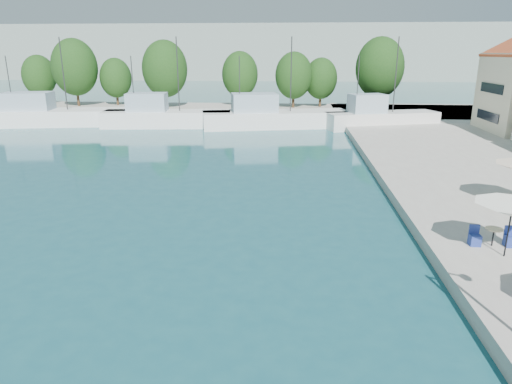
# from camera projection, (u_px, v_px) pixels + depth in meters

# --- Properties ---
(quay_far) EXTENTS (90.00, 16.00, 0.60)m
(quay_far) POSITION_uv_depth(u_px,v_px,m) (233.00, 111.00, 63.20)
(quay_far) COLOR #A59D95
(quay_far) RESTS_ON ground
(hill_west) EXTENTS (180.00, 40.00, 16.00)m
(hill_west) POSITION_uv_depth(u_px,v_px,m) (202.00, 52.00, 151.19)
(hill_west) COLOR gray
(hill_west) RESTS_ON ground
(hill_east) EXTENTS (140.00, 40.00, 12.00)m
(hill_east) POSITION_uv_depth(u_px,v_px,m) (403.00, 58.00, 165.54)
(hill_east) COLOR gray
(hill_east) RESTS_ON ground
(trawler_01) EXTENTS (17.68, 7.51, 10.20)m
(trawler_01) POSITION_uv_depth(u_px,v_px,m) (49.00, 116.00, 52.92)
(trawler_01) COLOR white
(trawler_01) RESTS_ON ground
(trawler_02) EXTENTS (14.74, 5.26, 10.20)m
(trawler_02) POSITION_uv_depth(u_px,v_px,m) (164.00, 117.00, 51.87)
(trawler_02) COLOR white
(trawler_02) RESTS_ON ground
(trawler_03) EXTENTS (16.94, 7.73, 10.20)m
(trawler_03) POSITION_uv_depth(u_px,v_px,m) (272.00, 118.00, 51.47)
(trawler_03) COLOR white
(trawler_03) RESTS_ON ground
(trawler_04) EXTENTS (12.95, 6.69, 10.20)m
(trawler_04) POSITION_uv_depth(u_px,v_px,m) (379.00, 119.00, 50.76)
(trawler_04) COLOR silver
(trawler_04) RESTS_ON ground
(tree_01) EXTENTS (4.88, 4.88, 7.23)m
(tree_01) POSITION_uv_depth(u_px,v_px,m) (39.00, 76.00, 68.61)
(tree_01) COLOR #3F2B19
(tree_01) RESTS_ON quay_far
(tree_02) EXTENTS (6.43, 6.43, 9.51)m
(tree_02) POSITION_uv_depth(u_px,v_px,m) (75.00, 67.00, 65.31)
(tree_02) COLOR #3F2B19
(tree_02) RESTS_ON quay_far
(tree_03) EXTENTS (4.60, 4.60, 6.81)m
(tree_03) POSITION_uv_depth(u_px,v_px,m) (116.00, 78.00, 67.07)
(tree_03) COLOR #3F2B19
(tree_03) RESTS_ON quay_far
(tree_04) EXTENTS (6.24, 6.24, 9.24)m
(tree_04) POSITION_uv_depth(u_px,v_px,m) (165.00, 69.00, 63.38)
(tree_04) COLOR #3F2B19
(tree_04) RESTS_ON quay_far
(tree_05) EXTENTS (5.24, 5.24, 7.75)m
(tree_05) POSITION_uv_depth(u_px,v_px,m) (240.00, 74.00, 66.22)
(tree_05) COLOR #3F2B19
(tree_05) RESTS_ON quay_far
(tree_06) EXTENTS (5.19, 5.19, 7.68)m
(tree_06) POSITION_uv_depth(u_px,v_px,m) (294.00, 76.00, 63.71)
(tree_06) COLOR #3F2B19
(tree_06) RESTS_ON quay_far
(tree_07) EXTENTS (4.64, 4.64, 6.86)m
(tree_07) POSITION_uv_depth(u_px,v_px,m) (321.00, 79.00, 64.93)
(tree_07) COLOR #3F2B19
(tree_07) RESTS_ON quay_far
(tree_08) EXTENTS (6.51, 6.51, 9.63)m
(tree_08) POSITION_uv_depth(u_px,v_px,m) (380.00, 68.00, 61.93)
(tree_08) COLOR #3F2B19
(tree_08) RESTS_ON quay_far
(umbrella_white) EXTENTS (2.81, 2.81, 2.16)m
(umbrella_white) POSITION_uv_depth(u_px,v_px,m) (512.00, 210.00, 17.19)
(umbrella_white) COLOR black
(umbrella_white) RESTS_ON quay_right
(cafe_table_02) EXTENTS (1.82, 0.70, 0.76)m
(cafe_table_02) POSITION_uv_depth(u_px,v_px,m) (493.00, 239.00, 18.62)
(cafe_table_02) COLOR black
(cafe_table_02) RESTS_ON quay_right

